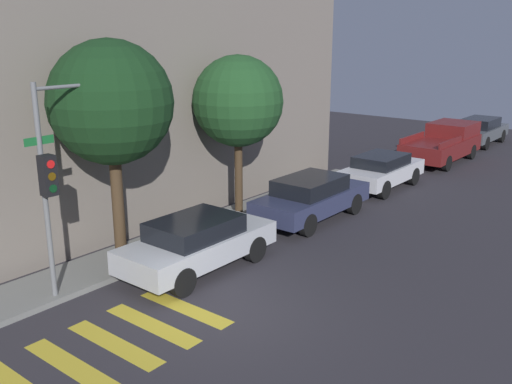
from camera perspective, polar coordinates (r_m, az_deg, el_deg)
The scene contains 12 objects.
ground_plane at distance 13.05m, azimuth -3.37°, elevation -11.95°, with size 60.00×60.00×0.00m, color #2D2B30.
sidewalk at distance 15.81m, azimuth -14.48°, elevation -7.05°, with size 26.00×1.75×0.14m, color slate.
building_row at distance 18.42m, azimuth -23.37°, elevation 7.23°, with size 26.00×6.00×7.47m, color slate.
crosswalk at distance 11.74m, azimuth -17.96°, elevation -16.20°, with size 6.40×2.60×0.00m.
traffic_light_pole at distance 13.44m, azimuth -18.97°, elevation 3.29°, with size 2.28×0.56×5.04m.
sedan_near_corner at distance 14.97m, azimuth -5.88°, elevation -5.01°, with size 4.39×1.85×1.44m.
sedan_middle at distance 18.92m, azimuth 5.55°, elevation -0.49°, with size 4.59×1.85×1.47m.
sedan_far_end at distance 23.18m, azimuth 12.45°, elevation 2.15°, with size 4.22×1.79×1.38m.
pickup_truck at distance 28.98m, azimuth 18.27°, elevation 4.72°, with size 5.21×2.12×1.75m.
sedan_tail_of_row at distance 33.99m, azimuth 21.53°, elevation 5.76°, with size 4.50×1.75×1.48m.
tree_near_corner at distance 14.98m, azimuth -14.30°, elevation 8.58°, with size 3.17×3.17×5.93m.
tree_midblock at distance 18.38m, azimuth -1.81°, elevation 9.02°, with size 2.92×2.92×5.38m.
Camera 1 is at (-8.51, -7.82, 6.07)m, focal length 40.00 mm.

